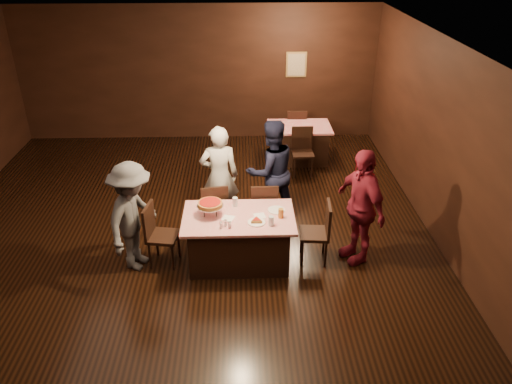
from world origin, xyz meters
TOP-DOWN VIEW (x-y plane):
  - room at (0.00, 0.01)m, footprint 10.00×10.04m
  - main_table at (0.89, -0.02)m, footprint 1.60×1.00m
  - back_table at (2.16, 3.58)m, footprint 1.30×0.90m
  - chair_far_left at (0.49, 0.73)m, footprint 0.49×0.49m
  - chair_far_right at (1.29, 0.73)m, footprint 0.42×0.42m
  - chair_end_left at (-0.21, -0.02)m, footprint 0.48×0.48m
  - chair_end_right at (1.99, -0.02)m, footprint 0.45×0.45m
  - chair_back_near at (2.16, 2.88)m, footprint 0.42×0.42m
  - chair_back_far at (2.16, 4.18)m, footprint 0.43×0.43m
  - diner_white_jacket at (0.58, 1.12)m, footprint 0.66×0.46m
  - diner_navy_hoodie at (1.42, 1.20)m, footprint 1.04×0.94m
  - diner_grey_knit at (-0.59, -0.07)m, footprint 0.92×1.20m
  - diner_red_shirt at (2.63, 0.02)m, footprint 0.79×1.12m
  - pizza_stand at (0.49, 0.03)m, footprint 0.38×0.38m
  - plate_with_slice at (1.14, -0.20)m, footprint 0.25×0.25m
  - plate_empty at (1.44, 0.13)m, footprint 0.25×0.25m
  - glass_front_right at (1.34, -0.27)m, footprint 0.08×0.08m
  - glass_amber at (1.49, -0.07)m, footprint 0.08×0.08m
  - glass_back at (0.84, 0.28)m, footprint 0.08×0.08m
  - condiments at (0.71, -0.30)m, footprint 0.17×0.10m
  - napkin_center at (1.19, -0.02)m, footprint 0.19×0.19m
  - napkin_left at (0.74, -0.07)m, footprint 0.21×0.21m

SIDE VIEW (x-z plane):
  - main_table at x=0.89m, z-range 0.00..0.77m
  - back_table at x=2.16m, z-range 0.00..0.77m
  - chair_far_left at x=0.49m, z-range 0.00..0.95m
  - chair_far_right at x=1.29m, z-range 0.00..0.95m
  - chair_end_left at x=-0.21m, z-range 0.00..0.95m
  - chair_end_right at x=1.99m, z-range 0.00..0.95m
  - chair_back_near at x=2.16m, z-range 0.00..0.95m
  - chair_back_far at x=2.16m, z-range 0.00..0.95m
  - napkin_center at x=1.19m, z-range 0.77..0.78m
  - napkin_left at x=0.74m, z-range 0.77..0.78m
  - plate_empty at x=1.44m, z-range 0.77..0.78m
  - plate_with_slice at x=1.14m, z-range 0.76..0.83m
  - condiments at x=0.71m, z-range 0.77..0.87m
  - diner_grey_knit at x=-0.59m, z-range 0.00..1.65m
  - glass_front_right at x=1.34m, z-range 0.77..0.91m
  - glass_amber at x=1.49m, z-range 0.77..0.91m
  - glass_back at x=0.84m, z-range 0.77..0.91m
  - diner_white_jacket at x=0.58m, z-range 0.00..1.71m
  - diner_red_shirt at x=2.63m, z-range 0.00..1.76m
  - diner_navy_hoodie at x=1.42m, z-range 0.00..1.77m
  - pizza_stand at x=0.49m, z-range 0.84..1.06m
  - room at x=0.00m, z-range 0.63..3.65m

